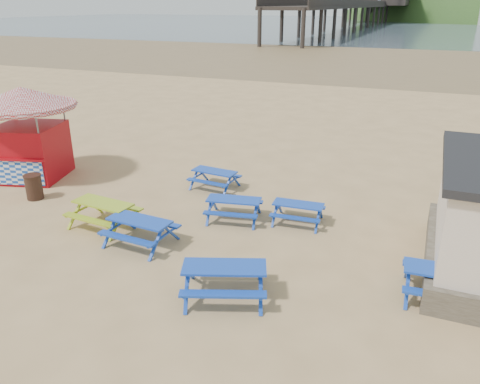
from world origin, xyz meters
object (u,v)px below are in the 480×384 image
at_px(picnic_table_blue_b, 215,179).
at_px(picnic_table_yellow, 104,214).
at_px(ice_cream_kiosk, 26,122).
at_px(picnic_table_blue_a, 234,209).
at_px(litter_bin, 34,187).

xyz_separation_m(picnic_table_blue_b, picnic_table_yellow, (-1.88, -4.43, 0.06)).
relative_size(picnic_table_blue_b, ice_cream_kiosk, 0.36).
distance_m(picnic_table_blue_a, litter_bin, 7.65).
xyz_separation_m(picnic_table_blue_b, litter_bin, (-5.73, -3.53, 0.11)).
bearing_deg(picnic_table_blue_b, litter_bin, -143.41).
bearing_deg(picnic_table_blue_b, picnic_table_yellow, -108.01).
height_order(picnic_table_blue_a, picnic_table_yellow, picnic_table_yellow).
height_order(picnic_table_blue_b, picnic_table_yellow, picnic_table_yellow).
xyz_separation_m(picnic_table_blue_a, picnic_table_yellow, (-3.71, -2.07, 0.04)).
relative_size(picnic_table_blue_a, ice_cream_kiosk, 0.39).
height_order(picnic_table_yellow, ice_cream_kiosk, ice_cream_kiosk).
bearing_deg(picnic_table_yellow, picnic_table_blue_a, 33.93).
bearing_deg(litter_bin, picnic_table_blue_a, 8.71).
bearing_deg(litter_bin, picnic_table_yellow, -13.26).
bearing_deg(picnic_table_yellow, picnic_table_blue_b, 71.83).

